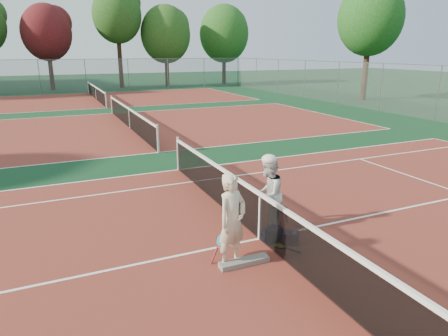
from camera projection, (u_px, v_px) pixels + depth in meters
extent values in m
plane|color=black|center=(259.00, 239.00, 8.31)|extent=(130.00, 130.00, 0.00)
cube|color=maroon|center=(259.00, 239.00, 8.31)|extent=(23.77, 10.97, 0.01)
cube|color=maroon|center=(130.00, 128.00, 20.14)|extent=(23.77, 10.97, 0.01)
cube|color=maroon|center=(97.00, 99.00, 31.97)|extent=(23.77, 10.97, 0.01)
imported|color=beige|center=(232.00, 221.00, 7.07)|extent=(0.74, 0.63, 1.74)
imported|color=silver|center=(268.00, 195.00, 8.47)|extent=(1.01, 0.99, 1.65)
cube|color=black|center=(273.00, 234.00, 8.19)|extent=(0.42, 0.35, 0.28)
cube|color=black|center=(291.00, 238.00, 8.05)|extent=(0.38, 0.35, 0.26)
cube|color=slate|center=(244.00, 262.00, 7.30)|extent=(0.96, 0.23, 0.10)
cylinder|color=silver|center=(294.00, 239.00, 7.98)|extent=(0.09, 0.09, 0.30)
cylinder|color=#382314|center=(51.00, 67.00, 39.39)|extent=(0.44, 0.44, 4.36)
ellipsoid|color=#4B1013|center=(46.00, 32.00, 38.47)|extent=(4.69, 4.69, 5.39)
cylinder|color=#382314|center=(120.00, 59.00, 41.47)|extent=(0.44, 0.44, 5.79)
ellipsoid|color=#1D4614|center=(117.00, 15.00, 40.25)|extent=(4.90, 4.90, 5.64)
cylinder|color=#382314|center=(167.00, 66.00, 43.43)|extent=(0.44, 0.44, 4.35)
ellipsoid|color=#1F4814|center=(166.00, 34.00, 42.51)|extent=(5.27, 5.27, 6.06)
cylinder|color=#382314|center=(224.00, 64.00, 46.89)|extent=(0.44, 0.44, 4.50)
ellipsoid|color=#1C4F16|center=(224.00, 34.00, 45.94)|extent=(5.65, 5.65, 6.50)
cylinder|color=#382314|center=(366.00, 68.00, 31.20)|extent=(0.44, 0.44, 4.91)
ellipsoid|color=#184E16|center=(370.00, 18.00, 30.16)|extent=(4.88, 4.88, 5.62)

